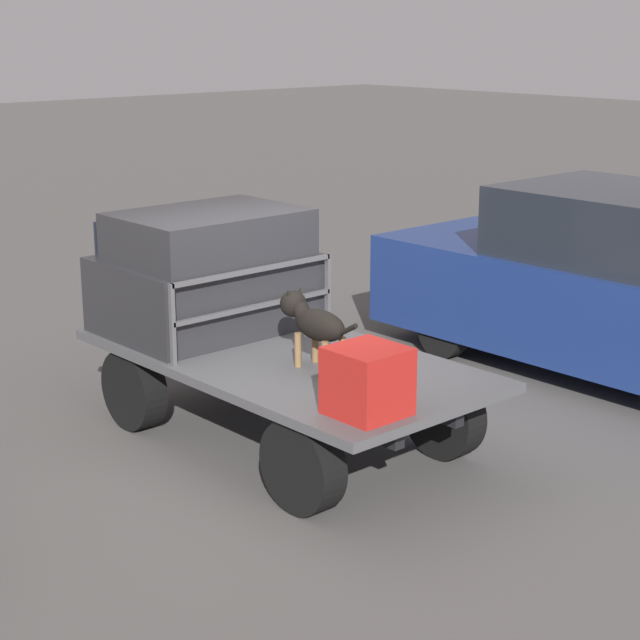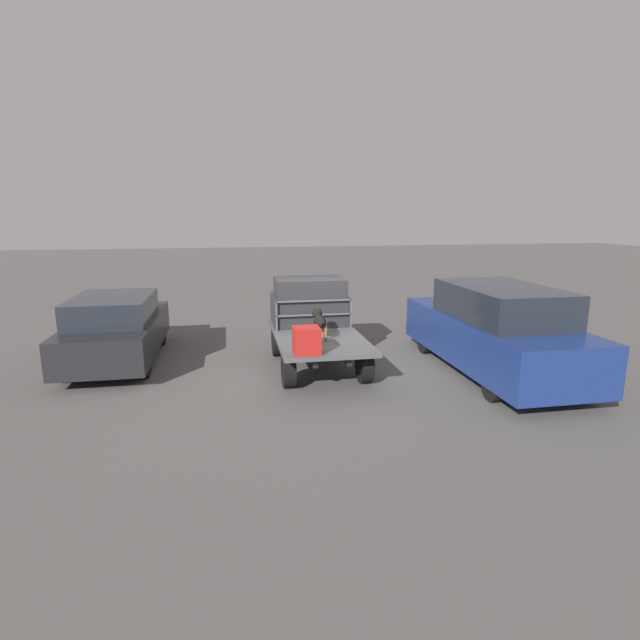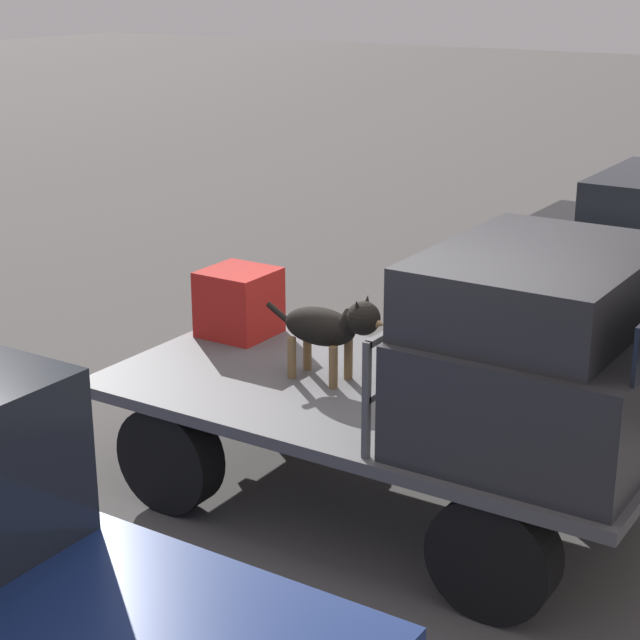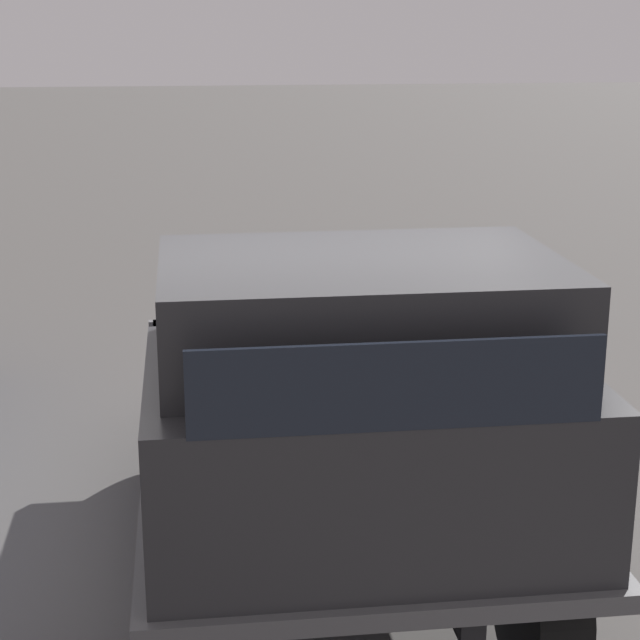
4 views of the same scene
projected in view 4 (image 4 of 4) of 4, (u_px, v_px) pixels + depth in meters
name	position (u px, v px, depth m)	size (l,w,h in m)	color
ground_plane	(327.00, 559.00, 5.87)	(80.00, 80.00, 0.00)	#514F4C
flatbed_truck	(327.00, 461.00, 5.71)	(3.76, 1.91, 0.80)	black
truck_cab	(363.00, 401.00, 4.44)	(1.38, 1.79, 1.12)	#28282B
truck_headboard	(338.00, 361.00, 5.15)	(0.04, 1.79, 0.70)	#4C4C4F
dog	(322.00, 330.00, 5.93)	(0.93, 0.26, 0.64)	brown
cargo_crate	(368.00, 300.00, 7.09)	(0.51, 0.51, 0.51)	#AD1E19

